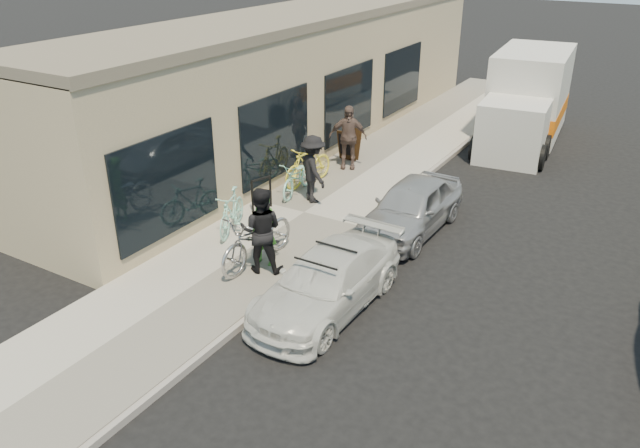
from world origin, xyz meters
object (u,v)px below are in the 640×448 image
at_px(tandem_bike, 258,238).
at_px(cruiser_bike_b, 298,177).
at_px(man_standing, 261,230).
at_px(bystander_a, 313,169).
at_px(bike_rack, 261,190).
at_px(cruiser_bike_c, 308,165).
at_px(moving_truck, 526,102).
at_px(cruiser_bike_a, 232,211).
at_px(sedan_white, 327,282).
at_px(sedan_silver, 411,207).
at_px(woman_rider, 264,229).
at_px(sandwich_board, 349,144).
at_px(bystander_b, 348,137).

relative_size(tandem_bike, cruiser_bike_b, 1.27).
bearing_deg(man_standing, bystander_a, -99.04).
xyz_separation_m(bike_rack, cruiser_bike_c, (0.11, 2.01, 0.05)).
relative_size(tandem_bike, bystander_a, 1.27).
height_order(moving_truck, bystander_a, moving_truck).
distance_m(man_standing, cruiser_bike_a, 2.04).
bearing_deg(cruiser_bike_a, moving_truck, 50.92).
relative_size(sedan_white, cruiser_bike_b, 2.24).
xyz_separation_m(sedan_silver, woman_rider, (-1.86, -3.26, 0.31)).
bearing_deg(woman_rider, sedan_white, -27.20).
distance_m(cruiser_bike_b, bystander_a, 0.78).
distance_m(moving_truck, cruiser_bike_b, 9.05).
bearing_deg(sedan_white, cruiser_bike_c, 126.80).
relative_size(sandwich_board, bystander_b, 0.50).
bearing_deg(tandem_bike, bystander_b, 104.05).
height_order(bike_rack, man_standing, man_standing).
height_order(man_standing, cruiser_bike_a, man_standing).
bearing_deg(cruiser_bike_b, bystander_b, 76.70).
relative_size(sedan_silver, cruiser_bike_a, 2.19).
relative_size(moving_truck, tandem_bike, 2.75).
relative_size(sedan_white, woman_rider, 2.50).
height_order(bike_rack, tandem_bike, tandem_bike).
bearing_deg(sedan_white, tandem_bike, 166.57).
distance_m(sandwich_board, moving_truck, 6.49).
bearing_deg(man_standing, sandwich_board, -100.15).
bearing_deg(sedan_silver, woman_rider, -118.41).
distance_m(woman_rider, bystander_a, 3.42).
height_order(sandwich_board, cruiser_bike_b, sandwich_board).
bearing_deg(bystander_b, cruiser_bike_c, -125.16).
bearing_deg(tandem_bike, woman_rider, 40.50).
distance_m(cruiser_bike_a, bystander_b, 5.11).
relative_size(sandwich_board, sedan_silver, 0.25).
relative_size(sedan_silver, man_standing, 2.02).
bearing_deg(bystander_a, woman_rider, 140.80).
relative_size(moving_truck, cruiser_bike_a, 3.67).
height_order(moving_truck, bystander_b, moving_truck).
height_order(bike_rack, moving_truck, moving_truck).
distance_m(sedan_white, bystander_b, 7.28).
distance_m(bike_rack, tandem_bike, 2.79).
distance_m(bike_rack, woman_rider, 2.80).
relative_size(cruiser_bike_b, bystander_b, 0.93).
bearing_deg(cruiser_bike_a, cruiser_bike_b, 68.82).
xyz_separation_m(cruiser_bike_c, bystander_b, (0.28, 1.71, 0.37)).
distance_m(sedan_white, woman_rider, 1.98).
distance_m(tandem_bike, woman_rider, 0.24).
xyz_separation_m(sandwich_board, moving_truck, (3.86, 5.18, 0.66)).
bearing_deg(sedan_white, woman_rider, 163.24).
relative_size(bike_rack, woman_rider, 0.54).
xyz_separation_m(bike_rack, man_standing, (1.80, -2.48, 0.39)).
xyz_separation_m(bike_rack, sedan_silver, (3.54, 1.04, -0.04)).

